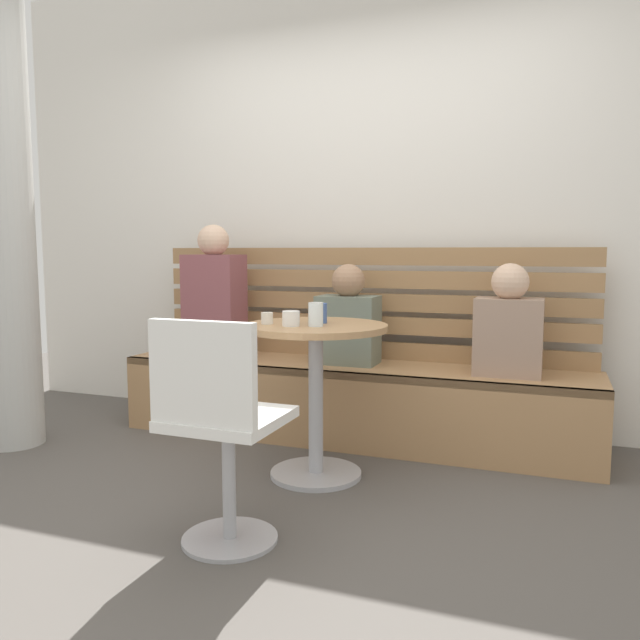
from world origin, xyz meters
The scene contains 14 objects.
ground centered at (0.00, 0.00, 0.00)m, with size 8.00×8.00×0.00m, color #514C47.
back_wall centered at (0.00, 1.64, 1.45)m, with size 5.20×0.10×2.90m, color silver.
concrete_pillar centered at (-1.75, 0.45, 1.40)m, with size 0.32×0.32×2.80m, color #B2B2AD.
booth_bench centered at (0.00, 1.20, 0.22)m, with size 2.70×0.52×0.44m.
booth_backrest centered at (0.00, 1.44, 0.78)m, with size 2.65×0.04×0.66m.
cafe_table centered at (0.02, 0.57, 0.52)m, with size 0.68×0.68×0.74m.
white_chair centered at (-0.04, -0.24, 0.46)m, with size 0.40×0.40×0.85m.
person_adult centered at (-0.86, 1.17, 0.80)m, with size 0.34×0.22×0.80m.
person_child_left centered at (0.86, 1.18, 0.69)m, with size 0.34×0.22×0.58m.
person_child_middle centered at (-0.02, 1.22, 0.69)m, with size 0.34×0.22×0.57m.
cup_ceramic_white centered at (-0.05, 0.46, 0.78)m, with size 0.08×0.08×0.07m, color white.
cup_mug_blue centered at (0.02, 0.62, 0.79)m, with size 0.08×0.08×0.10m, color #3D5B9E.
cup_espresso_small centered at (-0.19, 0.49, 0.77)m, with size 0.06×0.06×0.06m, color silver.
cup_water_clear centered at (0.06, 0.49, 0.80)m, with size 0.07×0.07×0.11m, color white.
Camera 1 is at (1.06, -2.16, 1.08)m, focal length 35.02 mm.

